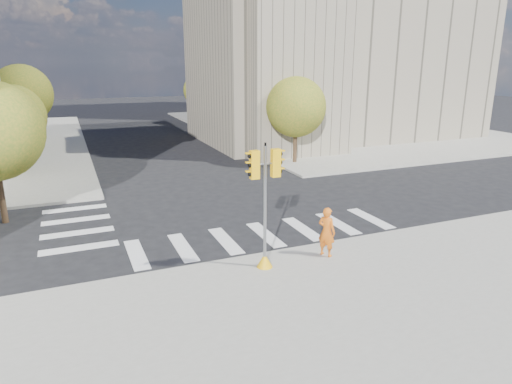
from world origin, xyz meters
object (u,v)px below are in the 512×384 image
lamp_near (278,95)px  photographer (327,232)px  lamp_far (221,87)px  traffic_signal (265,217)px

lamp_near → photographer: bearing=-110.2°
lamp_near → lamp_far: bearing=90.0°
traffic_signal → lamp_far: bearing=74.4°
lamp_far → traffic_signal: 34.62m
lamp_near → traffic_signal: 21.57m
lamp_far → traffic_signal: size_ratio=1.83×
lamp_far → photographer: lamp_far is taller
lamp_near → photographer: size_ratio=4.32×
lamp_near → lamp_far: 14.00m
traffic_signal → photographer: size_ratio=2.36×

